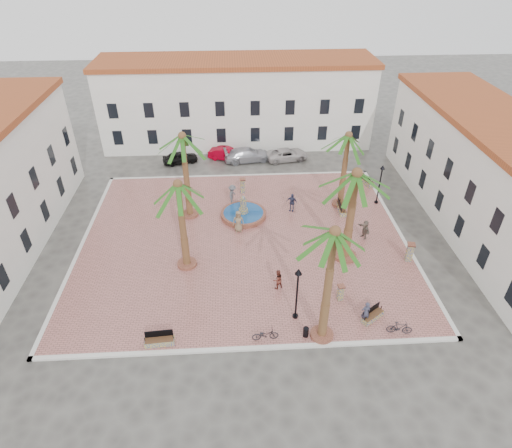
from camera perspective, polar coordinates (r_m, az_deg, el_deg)
The scene contains 36 objects.
ground at distance 34.95m, azimuth -1.64°, elevation -2.21°, with size 120.00×120.00×0.00m, color #56544F.
plaza at distance 34.90m, azimuth -1.64°, elevation -2.11°, with size 26.00×22.00×0.15m, color #B26A62.
kerb_n at distance 44.20m, azimuth -2.14°, elevation 6.46°, with size 26.30×0.30×0.16m, color silver.
kerb_s at distance 26.92m, azimuth -0.79°, elevation -16.26°, with size 26.30×0.30×0.16m, color silver.
kerb_e at distance 37.46m, azimuth 18.65°, elevation -1.30°, with size 0.30×22.30×0.16m, color silver.
kerb_w at distance 37.02m, azimuth -22.21°, elevation -2.66°, with size 0.30×22.30×0.16m, color silver.
building_north at distance 50.60m, azimuth -2.55°, elevation 15.99°, with size 30.40×7.40×9.50m.
building_east at distance 39.91m, azimuth 28.34°, elevation 5.99°, with size 7.40×26.40×9.00m.
fountain at distance 37.48m, azimuth -1.69°, elevation 1.43°, with size 3.97×3.97×2.05m.
palm_nw at distance 35.05m, azimuth -9.71°, elevation 10.30°, with size 4.79×4.79×7.77m.
palm_sw at distance 29.19m, azimuth -10.25°, elevation 3.93°, with size 4.74×4.74×7.28m.
palm_s at distance 22.88m, azimuth 10.28°, elevation -2.67°, with size 4.67×4.67×8.30m.
palm_e at distance 30.22m, azimuth 13.11°, elevation 5.12°, with size 5.69×5.69×7.65m.
palm_ne at distance 37.17m, azimuth 12.12°, elevation 10.44°, with size 4.64×4.64×7.11m.
bench_s at distance 27.47m, azimuth -12.73°, elevation -14.96°, with size 1.82×0.67×0.94m.
bench_se at distance 29.19m, azimuth 15.26°, elevation -11.74°, with size 1.69×1.39×0.90m.
bench_e at distance 38.84m, azimuth 11.32°, elevation 2.00°, with size 0.61×1.86×0.98m.
bench_ne at distance 43.81m, azimuth 14.43°, elevation 5.58°, with size 1.23×2.06×1.04m.
lamppost_s at distance 26.66m, azimuth 5.56°, elevation -8.12°, with size 0.45×0.45×4.12m.
lamppost_e at distance 39.74m, azimuth 16.30°, elevation 5.95°, with size 0.42×0.42×3.86m.
bollard_se at distance 29.72m, azimuth 11.20°, elevation -8.93°, with size 0.51×0.51×1.25m.
bollard_n at distance 40.73m, azimuth -1.81°, elevation 5.17°, with size 0.57×0.57×1.47m.
bollard_e at distance 34.24m, azimuth 19.81°, elevation -3.51°, with size 0.67×0.67×1.56m.
litter_bin at distance 27.36m, azimuth 6.66°, elevation -14.11°, with size 0.35×0.35×0.69m, color black.
cyclist_a at distance 28.48m, azimuth 14.41°, elevation -11.32°, with size 0.61×0.40×1.68m, color #37394F.
bicycle_a at distance 26.96m, azimuth 1.24°, elevation -14.51°, with size 0.57×1.64×0.86m, color black.
cyclist_b at distance 29.96m, azimuth 2.89°, elevation -7.39°, with size 0.75×0.59×1.55m, color brown.
bicycle_b at distance 28.65m, azimuth 18.59°, elevation -12.98°, with size 0.45×1.59×0.95m, color black.
pedestrian_fountain_a at distance 35.25m, azimuth -2.37°, elevation 0.36°, with size 0.94×0.61×1.93m, color #846E50.
pedestrian_fountain_b at distance 38.03m, azimuth 4.80°, elevation 2.89°, with size 1.01×0.42×1.72m, color navy.
pedestrian_north at distance 38.88m, azimuth -3.15°, elevation 3.93°, with size 1.25×0.72×1.94m, color #515157.
pedestrian_east at distance 35.64m, azimuth 14.31°, elevation -0.70°, with size 1.51×0.48×1.63m, color #6B5D51.
car_black at distance 47.38m, azimuth -10.07°, elevation 8.73°, with size 1.49×3.72×1.27m, color black.
car_red at distance 47.46m, azimuth -3.85°, elevation 9.30°, with size 1.43×4.09×1.35m, color #A80018.
car_silver at distance 47.06m, azimuth -1.15°, elevation 9.23°, with size 2.08×5.11×1.48m, color #B4B4BD.
car_white at distance 47.47m, azimuth 4.17°, elevation 9.23°, with size 2.11×4.58×1.27m, color beige.
Camera 1 is at (-0.63, -27.93, 20.99)m, focal length 30.00 mm.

